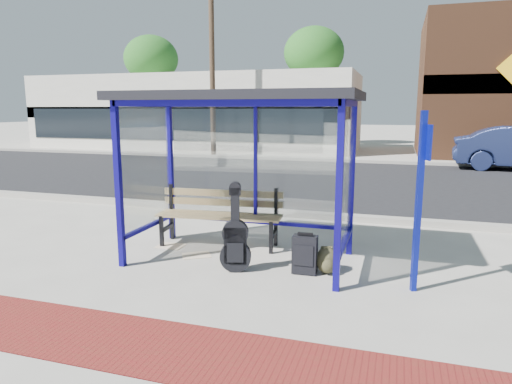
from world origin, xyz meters
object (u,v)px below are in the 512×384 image
(suitcase, at_px, (305,255))
(guitar_bag, at_px, (235,241))
(bench, at_px, (220,212))
(backpack, at_px, (327,261))

(suitcase, bearing_deg, guitar_bag, -168.81)
(bench, xyz_separation_m, backpack, (1.87, -0.80, -0.37))
(bench, height_order, backpack, bench)
(guitar_bag, distance_m, backpack, 1.27)
(guitar_bag, bearing_deg, suitcase, -3.13)
(suitcase, height_order, backpack, suitcase)
(suitcase, bearing_deg, bench, 148.92)
(suitcase, relative_size, backpack, 1.56)
(bench, bearing_deg, backpack, -28.58)
(guitar_bag, height_order, backpack, guitar_bag)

